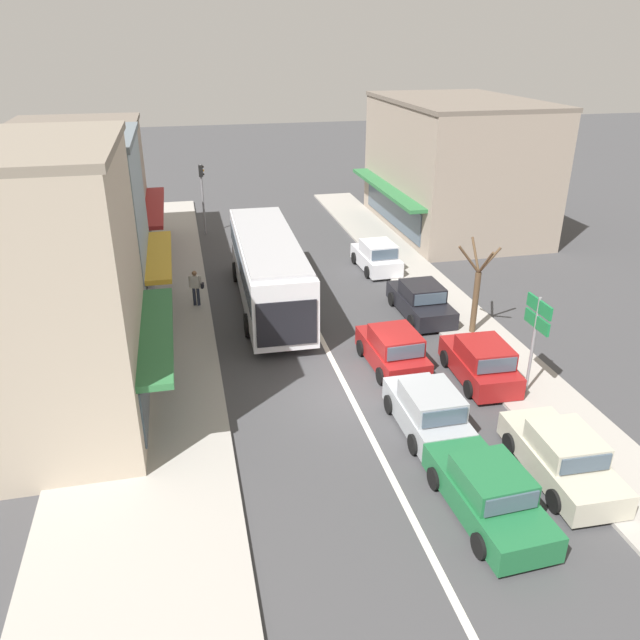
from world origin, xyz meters
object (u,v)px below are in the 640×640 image
Objects in this scene: parked_sedan_kerb_third at (421,301)px; street_tree_right at (476,292)px; sedan_queue_far_back at (488,493)px; hatchback_behind_bus_mid at (428,411)px; parked_hatchback_kerb_rear at (377,257)px; traffic_light_downstreet at (202,188)px; city_bus at (268,266)px; parked_sedan_kerb_front at (562,457)px; parked_hatchback_kerb_second at (481,362)px; hatchback_adjacent_lane_trail at (393,350)px; directional_road_sign at (537,323)px; pedestrian_with_handbag_near at (196,286)px.

street_tree_right reaches higher than parked_sedan_kerb_third.
hatchback_behind_bus_mid is (-0.11, 3.85, 0.05)m from sedan_queue_far_back.
traffic_light_downstreet is (-8.33, 8.46, 2.15)m from parked_hatchback_kerb_rear.
street_tree_right reaches higher than city_bus.
parked_hatchback_kerb_rear is (2.69, 18.04, 0.05)m from sedan_queue_far_back.
parked_hatchback_kerb_second is at bearing 87.91° from parked_sedan_kerb_front.
parked_sedan_kerb_front is 11.18m from parked_sedan_kerb_third.
traffic_light_downstreet is (-5.64, 26.50, 2.19)m from sedan_queue_far_back.
parked_sedan_kerb_third is at bearing -21.86° from city_bus.
sedan_queue_far_back is at bearing -113.26° from street_tree_right.
street_tree_right reaches higher than hatchback_adjacent_lane_trail.
traffic_light_downstreet reaches higher than parked_hatchback_kerb_second.
traffic_light_downstreet reaches higher than parked_hatchback_kerb_rear.
sedan_queue_far_back is 1.14× the size of parked_hatchback_kerb_rear.
hatchback_adjacent_lane_trail and parked_hatchback_kerb_rear have the same top height.
parked_sedan_kerb_front is 17.11m from parked_hatchback_kerb_rear.
city_bus is 6.88m from parked_sedan_kerb_third.
city_bus is 2.90× the size of parked_hatchback_kerb_second.
parked_hatchback_kerb_second is (0.20, 5.41, 0.05)m from parked_sedan_kerb_front.
directional_road_sign is at bearing -36.54° from hatchback_adjacent_lane_trail.
hatchback_behind_bus_mid is 4.02m from parked_sedan_kerb_front.
traffic_light_downstreet is 2.58× the size of pedestrian_with_handbag_near.
hatchback_behind_bus_mid is 7.52m from street_tree_right.
street_tree_right is at bearing -59.27° from traffic_light_downstreet.
hatchback_behind_bus_mid is at bearing -59.73° from pedestrian_with_handbag_near.
hatchback_behind_bus_mid is 0.99× the size of parked_hatchback_kerb_second.
parked_sedan_kerb_third is 2.58× the size of pedestrian_with_handbag_near.
parked_sedan_kerb_front is at bearing -92.09° from parked_hatchback_kerb_second.
hatchback_adjacent_lane_trail is (0.14, 7.92, 0.05)m from sedan_queue_far_back.
city_bus is 6.69× the size of pedestrian_with_handbag_near.
parked_hatchback_kerb_second and parked_hatchback_kerb_rear have the same top height.
traffic_light_downstreet is at bearing 120.53° from parked_sedan_kerb_third.
parked_hatchback_kerb_rear is 12.07m from traffic_light_downstreet.
hatchback_behind_bus_mid is at bearing -125.84° from street_tree_right.
parked_sedan_kerb_third is at bearing 70.35° from hatchback_behind_bus_mid.
hatchback_behind_bus_mid reaches higher than parked_sedan_kerb_front.
hatchback_adjacent_lane_trail is 4.08m from hatchback_behind_bus_mid.
street_tree_right is (0.27, 4.80, -0.85)m from directional_road_sign.
parked_hatchback_kerb_second is 0.96× the size of street_tree_right.
parked_hatchback_kerb_second is (2.97, 2.50, 0.00)m from hatchback_behind_bus_mid.
parked_sedan_kerb_front is (2.52, -6.98, -0.05)m from hatchback_adjacent_lane_trail.
traffic_light_downstreet is at bearing 112.88° from parked_hatchback_kerb_second.
parked_sedan_kerb_third is (-0.02, 5.76, -0.05)m from parked_hatchback_kerb_second.
parked_hatchback_kerb_second is at bearing -67.12° from traffic_light_downstreet.
directional_road_sign is (3.98, 5.07, 2.04)m from sedan_queue_far_back.
directional_road_sign reaches higher than city_bus.
traffic_light_downstreet reaches higher than parked_sedan_kerb_third.
city_bus is at bearing 127.80° from directional_road_sign.
directional_road_sign is at bearing -93.18° from street_tree_right.
parked_sedan_kerb_front is 1.01× the size of traffic_light_downstreet.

